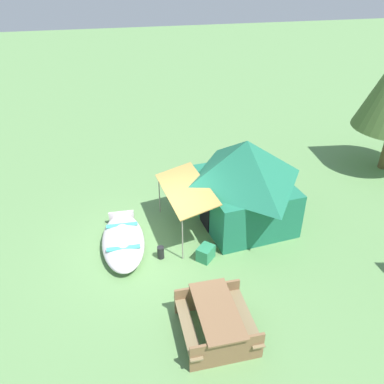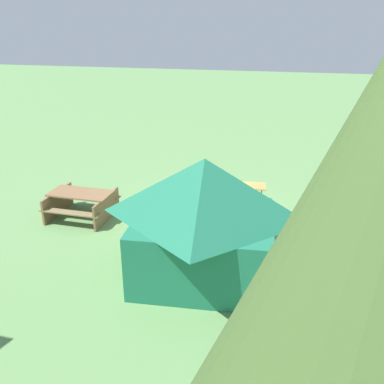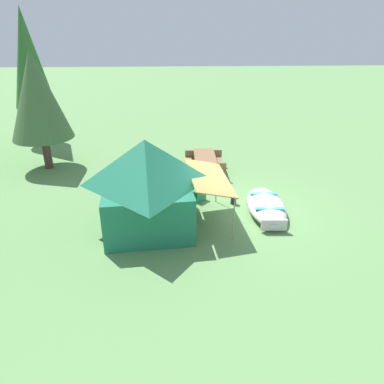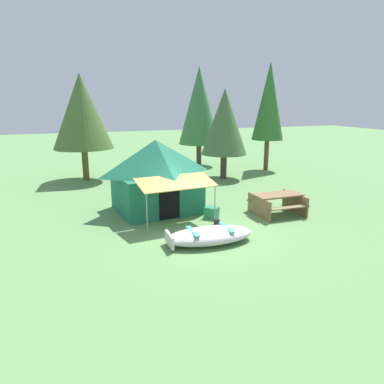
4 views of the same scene
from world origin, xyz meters
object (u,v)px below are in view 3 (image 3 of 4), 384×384
Objects in this scene: beached_rowboat at (266,206)px; cooler_box at (198,195)px; fuel_can at (233,199)px; pine_tree_back_right at (37,96)px; pine_tree_side at (28,59)px; canvas_cabin_tent at (147,183)px; picnic_table at (205,162)px.

cooler_box is (1.01, 2.14, -0.04)m from beached_rowboat.
beached_rowboat reaches higher than fuel_can.
pine_tree_back_right is (3.33, 6.06, 2.78)m from cooler_box.
beached_rowboat is 7.44× the size of fuel_can.
pine_tree_side is (7.12, 8.60, 3.82)m from fuel_can.
fuel_can is at bearing -105.59° from cooler_box.
beached_rowboat is 3.94m from canvas_cabin_tent.
cooler_box is at bearing -132.46° from pine_tree_side.
pine_tree_back_right is at bearing 61.24° from cooler_box.
fuel_can is at bearing 54.80° from beached_rowboat.
picnic_table is 2.89m from fuel_can.
pine_tree_back_right is (4.90, 4.48, 1.59)m from canvas_cabin_tent.
beached_rowboat is at bearing -117.85° from pine_tree_back_right.
picnic_table is 9.63m from pine_tree_side.
pine_tree_back_right is (3.66, 7.25, 2.80)m from fuel_can.
beached_rowboat is at bearing -125.20° from fuel_can.
canvas_cabin_tent is 0.64× the size of pine_tree_side.
pine_tree_back_right is 0.75× the size of pine_tree_side.
beached_rowboat is 1.55× the size of picnic_table.
pine_tree_side is at bearing 34.93° from canvas_cabin_tent.
canvas_cabin_tent is 3.26m from fuel_can.
pine_tree_back_right is at bearing 62.15° from beached_rowboat.
fuel_can is at bearing -116.79° from pine_tree_back_right.
beached_rowboat reaches higher than cooler_box.
picnic_table is 3.74× the size of cooler_box.
picnic_table reaches higher than fuel_can.
pine_tree_side reaches higher than cooler_box.
cooler_box reaches higher than fuel_can.
picnic_table is 0.37× the size of pine_tree_back_right.
pine_tree_back_right reaches higher than fuel_can.
beached_rowboat is 12.90m from pine_tree_side.
picnic_table is 0.28× the size of pine_tree_side.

